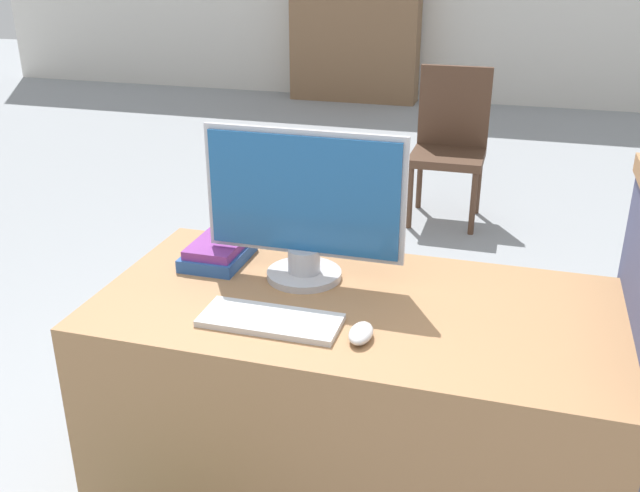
# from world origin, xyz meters

# --- Properties ---
(desk) EXTENTS (1.36, 0.69, 0.77)m
(desk) POSITION_xyz_m (0.00, 0.35, 0.38)
(desk) COLOR #9E7047
(desk) RESTS_ON ground_plane
(carrel_divider) EXTENTS (0.07, 0.74, 1.12)m
(carrel_divider) POSITION_xyz_m (0.70, 0.37, 0.57)
(carrel_divider) COLOR #474C70
(carrel_divider) RESTS_ON ground_plane
(monitor) EXTENTS (0.55, 0.21, 0.42)m
(monitor) POSITION_xyz_m (-0.17, 0.45, 0.98)
(monitor) COLOR #B7B7BC
(monitor) RESTS_ON desk
(keyboard) EXTENTS (0.35, 0.14, 0.02)m
(keyboard) POSITION_xyz_m (-0.17, 0.18, 0.78)
(keyboard) COLOR silver
(keyboard) RESTS_ON desk
(mouse) EXTENTS (0.06, 0.10, 0.03)m
(mouse) POSITION_xyz_m (0.06, 0.16, 0.79)
(mouse) COLOR silver
(mouse) RESTS_ON desk
(book_stack) EXTENTS (0.16, 0.22, 0.06)m
(book_stack) POSITION_xyz_m (-0.45, 0.49, 0.80)
(book_stack) COLOR #285199
(book_stack) RESTS_ON desk
(far_chair) EXTENTS (0.44, 0.44, 0.94)m
(far_chair) POSITION_xyz_m (-0.06, 3.11, 0.51)
(far_chair) COLOR #4C3323
(far_chair) RESTS_ON ground_plane
(bookshelf_far) EXTENTS (1.39, 0.32, 2.05)m
(bookshelf_far) POSITION_xyz_m (-1.49, 6.50, 1.03)
(bookshelf_far) COLOR #846042
(bookshelf_far) RESTS_ON ground_plane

